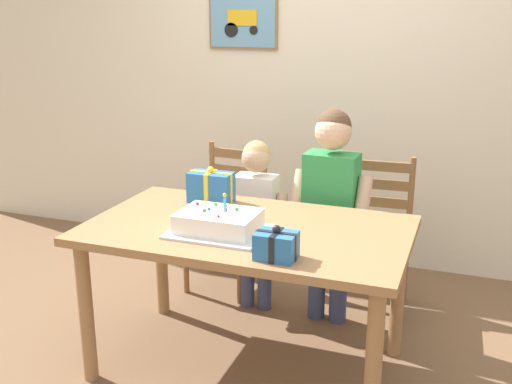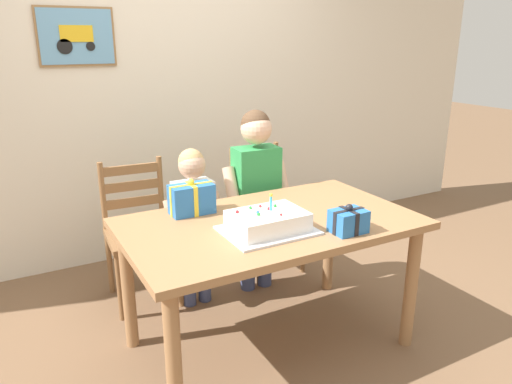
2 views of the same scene
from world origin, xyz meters
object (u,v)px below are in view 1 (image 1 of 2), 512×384
gift_box_red_large (211,187)px  gift_box_beside_cake (276,245)px  dining_table (247,245)px  chair_left (228,217)px  child_older (331,197)px  child_younger (256,209)px  chair_right (374,234)px  birthday_cake (219,223)px

gift_box_red_large → gift_box_beside_cake: (0.57, -0.62, -0.02)m
dining_table → chair_left: size_ratio=1.66×
gift_box_beside_cake → child_older: child_older is taller
child_older → child_younger: size_ratio=1.20×
gift_box_beside_cake → chair_right: bearing=79.8°
dining_table → chair_left: bearing=118.1°
birthday_cake → chair_left: size_ratio=0.48×
gift_box_red_large → chair_right: size_ratio=0.26×
chair_left → dining_table: bearing=-61.9°
chair_left → child_younger: bearing=-41.7°
birthday_cake → chair_left: birthday_cake is taller
gift_box_red_large → chair_left: gift_box_red_large is taller
dining_table → chair_left: (-0.47, 0.88, -0.19)m
birthday_cake → chair_left: (-0.38, 1.01, -0.34)m
gift_box_red_large → chair_left: size_ratio=0.26×
birthday_cake → child_older: bearing=65.1°
gift_box_red_large → child_older: (0.58, 0.33, -0.09)m
birthday_cake → chair_right: size_ratio=0.48×
gift_box_red_large → gift_box_beside_cake: size_ratio=1.38×
birthday_cake → gift_box_red_large: bearing=118.4°
birthday_cake → gift_box_beside_cake: bearing=-29.6°
birthday_cake → gift_box_red_large: gift_box_red_large is taller
chair_right → child_younger: 0.72m
dining_table → gift_box_red_large: 0.47m
gift_box_red_large → chair_left: 0.71m
chair_left → chair_right: same height
dining_table → birthday_cake: birthday_cake is taller
gift_box_beside_cake → child_older: 0.95m
dining_table → child_younger: child_younger is taller
chair_right → dining_table: bearing=-118.2°
dining_table → child_older: child_older is taller
birthday_cake → chair_right: (0.56, 1.01, -0.34)m
chair_right → child_older: 0.44m
gift_box_beside_cake → birthday_cake: bearing=150.4°
dining_table → child_older: bearing=67.5°
birthday_cake → child_younger: 0.78m
chair_left → child_younger: size_ratio=0.89×
birthday_cake → chair_right: bearing=60.9°
dining_table → child_older: (0.26, 0.62, 0.09)m
gift_box_red_large → child_younger: 0.41m
gift_box_red_large → birthday_cake: bearing=-61.6°
chair_right → chair_left: bearing=-180.0°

